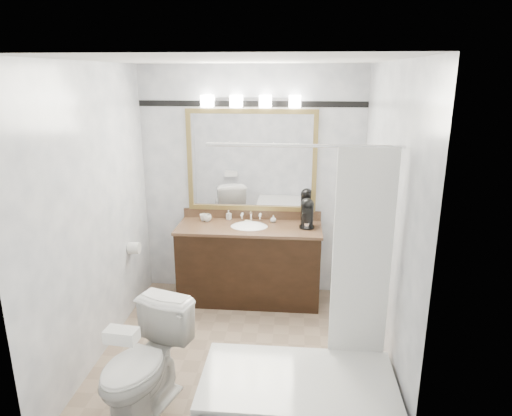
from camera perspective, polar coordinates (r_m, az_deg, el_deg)
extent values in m
cube|color=gray|center=(4.30, -2.29, -17.59)|extent=(2.40, 2.60, 0.01)
cube|color=white|center=(3.57, -2.77, 18.08)|extent=(2.40, 2.60, 0.01)
cube|color=white|center=(5.00, -0.53, 3.13)|extent=(2.40, 0.01, 2.50)
cube|color=white|center=(2.55, -6.44, -10.51)|extent=(2.40, 0.01, 2.50)
cube|color=white|center=(4.08, -19.53, -0.92)|extent=(0.01, 2.60, 2.50)
cube|color=white|center=(3.78, 15.90, -1.93)|extent=(0.01, 2.60, 2.50)
cube|color=black|center=(4.99, -0.84, -7.08)|extent=(1.50, 0.55, 0.82)
cube|color=brown|center=(4.83, -0.86, -2.46)|extent=(1.53, 0.58, 0.03)
cube|color=brown|center=(5.07, -0.54, -0.78)|extent=(1.53, 0.03, 0.10)
ellipsoid|color=white|center=(4.84, -0.86, -2.63)|extent=(0.44, 0.34, 0.14)
cube|color=olive|center=(4.85, -0.59, 12.00)|extent=(1.40, 0.04, 0.05)
cube|color=olive|center=(5.04, -0.55, 0.02)|extent=(1.40, 0.04, 0.05)
cube|color=olive|center=(5.03, -8.28, 5.96)|extent=(0.05, 0.04, 1.00)
cube|color=olive|center=(4.90, 7.35, 5.71)|extent=(0.05, 0.04, 1.00)
cube|color=white|center=(4.92, -0.56, 5.90)|extent=(1.30, 0.01, 1.00)
cube|color=silver|center=(4.83, -0.60, 13.47)|extent=(0.90, 0.05, 0.03)
cube|color=white|center=(4.85, -6.10, 13.15)|extent=(0.12, 0.12, 0.12)
cube|color=white|center=(4.80, -2.49, 13.20)|extent=(0.12, 0.12, 0.12)
cube|color=white|center=(4.77, 1.18, 13.19)|extent=(0.12, 0.12, 0.12)
cube|color=white|center=(4.76, 4.88, 13.12)|extent=(0.12, 0.12, 0.12)
cube|color=black|center=(4.86, -0.57, 12.89)|extent=(2.40, 0.01, 0.06)
cube|color=white|center=(3.40, 5.16, -23.44)|extent=(1.30, 0.72, 0.45)
cylinder|color=silver|center=(3.03, 6.03, 7.75)|extent=(1.30, 0.02, 0.02)
cube|color=white|center=(3.26, 13.07, -6.14)|extent=(0.40, 0.04, 1.55)
cylinder|color=white|center=(4.81, -14.98, -4.85)|extent=(0.11, 0.12, 0.12)
imported|color=white|center=(3.56, -13.88, -18.41)|extent=(0.66, 0.88, 0.80)
cube|color=white|center=(3.07, -16.46, -15.02)|extent=(0.21, 0.13, 0.08)
cylinder|color=black|center=(4.81, 6.35, -2.38)|extent=(0.16, 0.16, 0.02)
cylinder|color=black|center=(4.82, 6.40, -0.88)|extent=(0.13, 0.13, 0.23)
sphere|color=black|center=(4.79, 6.45, 0.44)|extent=(0.14, 0.14, 0.14)
cube|color=black|center=(4.73, 6.42, -0.26)|extent=(0.09, 0.09, 0.04)
cylinder|color=silver|center=(4.78, 6.36, -2.15)|extent=(0.05, 0.05, 0.05)
imported|color=white|center=(5.01, -6.15, -1.24)|extent=(0.11, 0.11, 0.08)
imported|color=white|center=(5.03, -6.60, -1.18)|extent=(0.08, 0.08, 0.07)
imported|color=white|center=(5.05, -3.42, -0.86)|extent=(0.06, 0.06, 0.10)
imported|color=white|center=(4.94, 2.18, -1.37)|extent=(0.07, 0.07, 0.08)
cube|color=beige|center=(4.94, -1.01, -1.72)|extent=(0.08, 0.06, 0.02)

